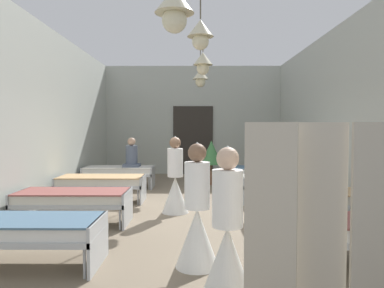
# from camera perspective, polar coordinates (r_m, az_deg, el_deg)

# --- Properties ---
(ground_plane) EXTENTS (6.75, 12.23, 0.10)m
(ground_plane) POSITION_cam_1_polar(r_m,az_deg,el_deg) (7.34, -0.01, -10.84)
(ground_plane) COLOR #7A6B56
(room_shell) EXTENTS (6.55, 11.83, 3.81)m
(room_shell) POSITION_cam_1_polar(r_m,az_deg,el_deg) (8.46, 0.06, 4.38)
(room_shell) COLOR #B2B7AD
(room_shell) RESTS_ON ground
(bed_left_row_0) EXTENTS (1.90, 0.84, 0.57)m
(bed_left_row_0) POSITION_cam_1_polar(r_m,az_deg,el_deg) (4.91, -25.19, -12.01)
(bed_left_row_0) COLOR #B7BCC1
(bed_left_row_0) RESTS_ON ground
(bed_right_row_0) EXTENTS (1.90, 0.84, 0.57)m
(bed_right_row_0) POSITION_cam_1_polar(r_m,az_deg,el_deg) (4.87, 24.88, -12.12)
(bed_right_row_0) COLOR #B7BCC1
(bed_right_row_0) RESTS_ON ground
(bed_left_row_1) EXTENTS (1.90, 0.84, 0.57)m
(bed_left_row_1) POSITION_cam_1_polar(r_m,az_deg,el_deg) (6.63, -18.03, -8.10)
(bed_left_row_1) COLOR #B7BCC1
(bed_left_row_1) RESTS_ON ground
(bed_right_row_1) EXTENTS (1.90, 0.84, 0.57)m
(bed_right_row_1) POSITION_cam_1_polar(r_m,az_deg,el_deg) (6.61, 17.97, -8.14)
(bed_right_row_1) COLOR #B7BCC1
(bed_right_row_1) RESTS_ON ground
(bed_left_row_2) EXTENTS (1.90, 0.84, 0.57)m
(bed_left_row_2) POSITION_cam_1_polar(r_m,az_deg,el_deg) (8.43, -13.93, -5.76)
(bed_left_row_2) COLOR #B7BCC1
(bed_left_row_2) RESTS_ON ground
(bed_right_row_2) EXTENTS (1.90, 0.84, 0.57)m
(bed_right_row_2) POSITION_cam_1_polar(r_m,az_deg,el_deg) (8.41, 14.04, -5.79)
(bed_right_row_2) COLOR #B7BCC1
(bed_right_row_2) RESTS_ON ground
(bed_left_row_3) EXTENTS (1.90, 0.84, 0.57)m
(bed_left_row_3) POSITION_cam_1_polar(r_m,az_deg,el_deg) (10.27, -11.31, -4.24)
(bed_left_row_3) COLOR #B7BCC1
(bed_left_row_3) RESTS_ON ground
(bed_right_row_3) EXTENTS (1.90, 0.84, 0.57)m
(bed_right_row_3) POSITION_cam_1_polar(r_m,az_deg,el_deg) (10.25, 11.52, -4.26)
(bed_right_row_3) COLOR #B7BCC1
(bed_right_row_3) RESTS_ON ground
(nurse_near_aisle) EXTENTS (0.52, 0.52, 1.49)m
(nurse_near_aisle) POSITION_cam_1_polar(r_m,az_deg,el_deg) (7.13, -2.63, -6.49)
(nurse_near_aisle) COLOR white
(nurse_near_aisle) RESTS_ON ground
(nurse_mid_aisle) EXTENTS (0.52, 0.52, 1.49)m
(nurse_mid_aisle) POSITION_cam_1_polar(r_m,az_deg,el_deg) (4.43, 0.80, -12.16)
(nurse_mid_aisle) COLOR white
(nurse_mid_aisle) RESTS_ON ground
(nurse_far_aisle) EXTENTS (0.52, 0.52, 1.49)m
(nurse_far_aisle) POSITION_cam_1_polar(r_m,az_deg,el_deg) (3.68, 5.53, -15.26)
(nurse_far_aisle) COLOR white
(nurse_far_aisle) RESTS_ON ground
(patient_seated_primary) EXTENTS (0.44, 0.44, 0.80)m
(patient_seated_primary) POSITION_cam_1_polar(r_m,az_deg,el_deg) (6.51, 14.88, -4.43)
(patient_seated_primary) COLOR #515B70
(patient_seated_primary) RESTS_ON bed_right_row_1
(patient_seated_secondary) EXTENTS (0.44, 0.44, 0.80)m
(patient_seated_secondary) POSITION_cam_1_polar(r_m,az_deg,el_deg) (10.17, -9.39, -1.86)
(patient_seated_secondary) COLOR #515B70
(patient_seated_secondary) RESTS_ON bed_left_row_3
(potted_plant) EXTENTS (0.61, 0.61, 1.28)m
(potted_plant) POSITION_cam_1_polar(r_m,az_deg,el_deg) (10.56, 3.03, -1.87)
(potted_plant) COLOR brown
(potted_plant) RESTS_ON ground
(privacy_screen) EXTENTS (1.25, 0.20, 1.70)m
(privacy_screen) POSITION_cam_1_polar(r_m,az_deg,el_deg) (3.20, 19.54, -12.18)
(privacy_screen) COLOR #BCB29E
(privacy_screen) RESTS_ON ground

